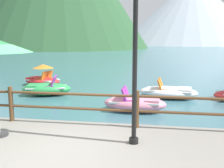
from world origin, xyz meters
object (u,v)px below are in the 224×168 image
Objects in this scene: pedal_boat_1 at (46,89)px; pedal_boat_2 at (169,92)px; lamp_post at (136,17)px; pedal_boat_3 at (42,78)px; pedal_boat_4 at (135,103)px.

pedal_boat_1 is 0.91× the size of pedal_boat_2.
pedal_boat_1 is at bearing 126.71° from lamp_post.
pedal_boat_2 is at bearing 80.83° from lamp_post.
pedal_boat_4 is (5.62, -4.66, -0.10)m from pedal_boat_3.
pedal_boat_1 is 5.64m from pedal_boat_2.
lamp_post reaches higher than pedal_boat_3.
pedal_boat_3 is (-6.94, 2.21, 0.12)m from pedal_boat_2.
pedal_boat_2 is 1.17× the size of pedal_boat_4.
pedal_boat_1 is 1.01× the size of pedal_boat_3.
lamp_post is 4.89m from pedal_boat_4.
pedal_boat_3 is at bearing 162.38° from pedal_boat_2.
pedal_boat_2 is (1.05, 6.49, -2.77)m from lamp_post.
pedal_boat_3 is (-5.90, 8.69, -2.65)m from lamp_post.
pedal_boat_2 is at bearing 3.55° from pedal_boat_1.
pedal_boat_1 reaches higher than pedal_boat_2.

